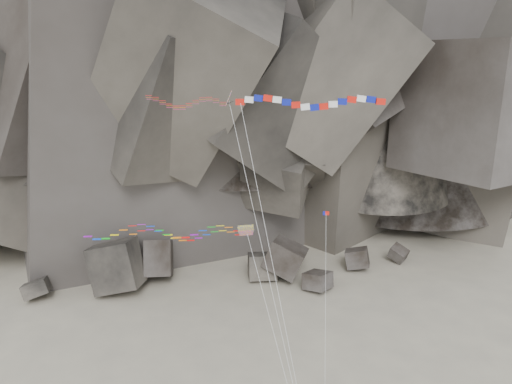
{
  "coord_description": "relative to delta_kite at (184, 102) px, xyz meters",
  "views": [
    {
      "loc": [
        -3.54,
        -41.83,
        36.45
      ],
      "look_at": [
        0.29,
        6.0,
        22.94
      ],
      "focal_mm": 35.0,
      "sensor_mm": 36.0,
      "label": 1
    }
  ],
  "objects": [
    {
      "name": "headland",
      "position": [
        6.5,
        64.96,
        10.0
      ],
      "size": [
        110.0,
        70.0,
        84.0
      ],
      "primitive_type": null,
      "color": "#534C43",
      "rests_on": "ground"
    },
    {
      "name": "boulder_field",
      "position": [
        0.33,
        27.79,
        -29.31
      ],
      "size": [
        63.73,
        14.2,
        9.64
      ],
      "color": "#47423F",
      "rests_on": "ground"
    },
    {
      "name": "delta_kite",
      "position": [
        0.0,
        0.0,
        0.0
      ],
      "size": [
        14.43,
        17.99,
        31.51
      ],
      "rotation": [
        0.0,
        0.0,
        -0.17
      ],
      "color": "red",
      "rests_on": "ground"
    },
    {
      "name": "banner_kite",
      "position": [
        10.69,
        -5.67,
        0.3
      ],
      "size": [
        12.24,
        13.32,
        31.38
      ],
      "rotation": [
        0.0,
        0.0,
        -0.17
      ],
      "color": "red",
      "rests_on": "ground"
    },
    {
      "name": "parafoil_kite",
      "position": [
        -2.25,
        -3.39,
        -11.42
      ],
      "size": [
        20.2,
        14.54,
        19.62
      ],
      "rotation": [
        0.0,
        0.0,
        -0.14
      ],
      "color": "yellow",
      "rests_on": "ground"
    },
    {
      "name": "pennant_kite",
      "position": [
        12.02,
        -8.32,
        -14.25
      ],
      "size": [
        2.22,
        12.0,
        21.2
      ],
      "rotation": [
        0.0,
        0.0,
        -0.18
      ],
      "color": "red",
      "rests_on": "ground"
    }
  ]
}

